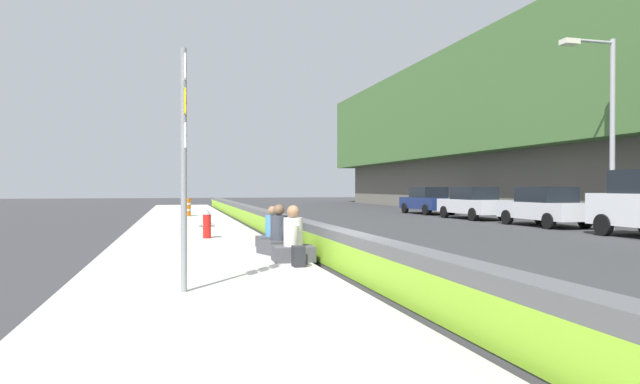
# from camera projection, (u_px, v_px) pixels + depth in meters

# --- Properties ---
(ground_plane) EXTENTS (160.00, 160.00, 0.00)m
(ground_plane) POSITION_uv_depth(u_px,v_px,m) (349.00, 277.00, 10.22)
(ground_plane) COLOR #353538
(ground_plane) RESTS_ON ground
(sidewalk_strip) EXTENTS (80.00, 4.40, 0.14)m
(sidewalk_strip) POSITION_uv_depth(u_px,v_px,m) (205.00, 279.00, 9.54)
(sidewalk_strip) COLOR #B5B2A8
(sidewalk_strip) RESTS_ON ground_plane
(jersey_barrier) EXTENTS (76.00, 0.45, 0.85)m
(jersey_barrier) POSITION_uv_depth(u_px,v_px,m) (349.00, 254.00, 10.21)
(jersey_barrier) COLOR #545456
(jersey_barrier) RESTS_ON ground_plane
(route_sign_post) EXTENTS (0.44, 0.09, 3.60)m
(route_sign_post) POSITION_uv_depth(u_px,v_px,m) (184.00, 150.00, 8.02)
(route_sign_post) COLOR gray
(route_sign_post) RESTS_ON sidewalk_strip
(fire_hydrant) EXTENTS (0.26, 0.46, 0.88)m
(fire_hydrant) POSITION_uv_depth(u_px,v_px,m) (207.00, 223.00, 16.53)
(fire_hydrant) COLOR red
(fire_hydrant) RESTS_ON sidewalk_strip
(seated_person_foreground) EXTENTS (0.75, 0.86, 1.17)m
(seated_person_foreground) POSITION_uv_depth(u_px,v_px,m) (293.00, 244.00, 11.39)
(seated_person_foreground) COLOR #424247
(seated_person_foreground) RESTS_ON sidewalk_strip
(seated_person_middle) EXTENTS (0.93, 1.01, 1.15)m
(seated_person_middle) POSITION_uv_depth(u_px,v_px,m) (279.00, 238.00, 12.72)
(seated_person_middle) COLOR #424247
(seated_person_middle) RESTS_ON sidewalk_strip
(seated_person_rear) EXTENTS (0.71, 0.81, 1.07)m
(seated_person_rear) POSITION_uv_depth(u_px,v_px,m) (273.00, 234.00, 14.00)
(seated_person_rear) COLOR #424247
(seated_person_rear) RESTS_ON sidewalk_strip
(backpack) EXTENTS (0.32, 0.28, 0.40)m
(backpack) POSITION_uv_depth(u_px,v_px,m) (299.00, 257.00, 10.60)
(backpack) COLOR #232328
(backpack) RESTS_ON sidewalk_strip
(construction_barrel) EXTENTS (0.54, 0.54, 0.95)m
(construction_barrel) POSITION_uv_depth(u_px,v_px,m) (186.00, 207.00, 29.32)
(construction_barrel) COLOR orange
(construction_barrel) RESTS_ON sidewalk_strip
(street_lamp) EXTENTS (0.44, 2.42, 7.51)m
(street_lamp) POSITION_uv_depth(u_px,v_px,m) (605.00, 115.00, 21.26)
(street_lamp) COLOR #9E9EA3
(street_lamp) RESTS_ON ground_plane
(parked_car_third) EXTENTS (4.51, 1.97, 1.71)m
(parked_car_third) POSITION_uv_depth(u_px,v_px,m) (545.00, 206.00, 23.43)
(parked_car_third) COLOR silver
(parked_car_third) RESTS_ON ground_plane
(parked_car_fourth) EXTENTS (4.54, 2.03, 1.71)m
(parked_car_fourth) POSITION_uv_depth(u_px,v_px,m) (473.00, 203.00, 28.80)
(parked_car_fourth) COLOR silver
(parked_car_fourth) RESTS_ON ground_plane
(parked_car_midline) EXTENTS (4.56, 2.07, 1.71)m
(parked_car_midline) POSITION_uv_depth(u_px,v_px,m) (428.00, 200.00, 34.35)
(parked_car_midline) COLOR navy
(parked_car_midline) RESTS_ON ground_plane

